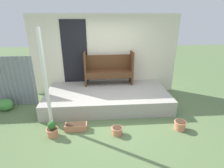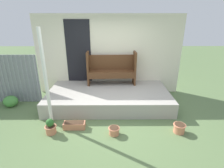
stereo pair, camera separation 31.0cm
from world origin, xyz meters
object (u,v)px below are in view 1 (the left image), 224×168
object	(u,v)px
support_post	(46,81)
bench	(109,68)
flower_pot_left	(52,130)
flower_pot_middle	(117,130)
planter_box_rect	(76,127)
flower_pot_right	(180,125)
shrub_by_fence	(6,105)

from	to	relation	value
support_post	bench	xyz separation A→B (m)	(1.52, 1.64, -0.20)
support_post	flower_pot_left	size ratio (longest dim) A/B	6.17
flower_pot_middle	planter_box_rect	size ratio (longest dim) A/B	0.51
flower_pot_right	shrub_by_fence	size ratio (longest dim) A/B	0.69
shrub_by_fence	planter_box_rect	bearing A→B (deg)	-27.82
flower_pot_right	bench	bearing A→B (deg)	127.08
planter_box_rect	flower_pot_middle	bearing A→B (deg)	-14.38
bench	shrub_by_fence	bearing A→B (deg)	-166.85
support_post	bench	distance (m)	2.24
flower_pot_right	shrub_by_fence	xyz separation A→B (m)	(-4.55, 1.28, 0.05)
bench	flower_pot_left	distance (m)	2.62
flower_pot_middle	shrub_by_fence	size ratio (longest dim) A/B	0.64
support_post	flower_pot_left	world-z (taller)	support_post
support_post	planter_box_rect	bearing A→B (deg)	-21.66
flower_pot_right	planter_box_rect	world-z (taller)	flower_pot_right
flower_pot_right	planter_box_rect	bearing A→B (deg)	175.90
flower_pot_middle	planter_box_rect	bearing A→B (deg)	165.62
flower_pot_left	flower_pot_right	world-z (taller)	flower_pot_left
support_post	bench	world-z (taller)	support_post
flower_pot_left	planter_box_rect	xyz separation A→B (m)	(0.50, 0.19, -0.08)
support_post	bench	size ratio (longest dim) A/B	1.49
flower_pot_right	planter_box_rect	distance (m)	2.46
bench	flower_pot_left	size ratio (longest dim) A/B	4.14
flower_pot_right	shrub_by_fence	bearing A→B (deg)	164.25
support_post	planter_box_rect	world-z (taller)	support_post
flower_pot_middle	flower_pot_right	xyz separation A→B (m)	(1.50, 0.07, 0.02)
flower_pot_middle	flower_pot_right	size ratio (longest dim) A/B	0.92
bench	shrub_by_fence	xyz separation A→B (m)	(-2.99, -0.78, -0.79)
support_post	planter_box_rect	distance (m)	1.27
bench	planter_box_rect	distance (m)	2.26
flower_pot_left	flower_pot_middle	world-z (taller)	flower_pot_left
support_post	shrub_by_fence	bearing A→B (deg)	149.76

